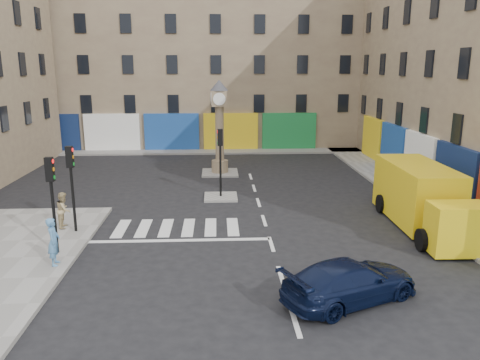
{
  "coord_description": "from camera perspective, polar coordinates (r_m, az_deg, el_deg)",
  "views": [
    {
      "loc": [
        -2.15,
        -16.81,
        7.07
      ],
      "look_at": [
        -1.14,
        3.94,
        2.0
      ],
      "focal_mm": 35.0,
      "sensor_mm": 36.0,
      "label": 1
    }
  ],
  "objects": [
    {
      "name": "traffic_light_left_far",
      "position": [
        20.85,
        -19.89,
        0.56
      ],
      "size": [
        0.28,
        0.22,
        3.7
      ],
      "color": "black",
      "rests_on": "sidewalk_left"
    },
    {
      "name": "pedestrian_tan",
      "position": [
        21.94,
        -20.68,
        -3.42
      ],
      "size": [
        0.68,
        0.83,
        1.59
      ],
      "primitive_type": "imported",
      "rotation": [
        0.0,
        0.0,
        1.68
      ],
      "color": "tan",
      "rests_on": "sidewalk_left"
    },
    {
      "name": "island_near",
      "position": [
        25.79,
        -2.36,
        -2.07
      ],
      "size": [
        1.8,
        1.8,
        0.12
      ],
      "primitive_type": "cube",
      "color": "gray",
      "rests_on": "ground"
    },
    {
      "name": "navy_sedan",
      "position": [
        15.05,
        13.3,
        -11.91
      ],
      "size": [
        4.86,
        3.58,
        1.31
      ],
      "primitive_type": "imported",
      "rotation": [
        0.0,
        0.0,
        2.01
      ],
      "color": "black",
      "rests_on": "ground"
    },
    {
      "name": "island_far",
      "position": [
        31.6,
        -2.46,
        0.89
      ],
      "size": [
        2.4,
        2.4,
        0.12
      ],
      "primitive_type": "cube",
      "color": "gray",
      "rests_on": "ground"
    },
    {
      "name": "traffic_light_left_near",
      "position": [
        18.63,
        -21.99,
        -1.12
      ],
      "size": [
        0.28,
        0.22,
        3.7
      ],
      "color": "black",
      "rests_on": "sidewalk_left"
    },
    {
      "name": "sidewalk_far",
      "position": [
        39.68,
        -5.44,
        3.5
      ],
      "size": [
        32.0,
        2.4,
        0.15
      ],
      "primitive_type": "cube",
      "color": "gray",
      "rests_on": "ground"
    },
    {
      "name": "pedestrian_blue",
      "position": [
        17.98,
        -21.77,
        -6.97
      ],
      "size": [
        0.5,
        0.68,
        1.74
      ],
      "primitive_type": "imported",
      "rotation": [
        0.0,
        0.0,
        1.7
      ],
      "color": "#4E83B4",
      "rests_on": "sidewalk_left"
    },
    {
      "name": "sidewalk_right",
      "position": [
        29.76,
        18.67,
        -0.62
      ],
      "size": [
        2.6,
        30.0,
        0.15
      ],
      "primitive_type": "cube",
      "color": "gray",
      "rests_on": "ground"
    },
    {
      "name": "clock_pillar",
      "position": [
        31.01,
        -2.52,
        7.18
      ],
      "size": [
        1.2,
        1.2,
        6.1
      ],
      "color": "#958362",
      "rests_on": "island_far"
    },
    {
      "name": "yellow_van",
      "position": [
        22.45,
        21.37,
        -2.03
      ],
      "size": [
        2.64,
        7.48,
        2.71
      ],
      "rotation": [
        0.0,
        0.0,
        -0.02
      ],
      "color": "yellow",
      "rests_on": "ground"
    },
    {
      "name": "traffic_light_island",
      "position": [
        25.22,
        -2.42,
        3.47
      ],
      "size": [
        0.28,
        0.22,
        3.7
      ],
      "color": "black",
      "rests_on": "island_near"
    },
    {
      "name": "building_far",
      "position": [
        44.88,
        -5.35,
        15.48
      ],
      "size": [
        32.0,
        10.0,
        17.0
      ],
      "primitive_type": "cube",
      "color": "gray",
      "rests_on": "ground"
    },
    {
      "name": "ground",
      "position": [
        18.37,
        4.19,
        -8.97
      ],
      "size": [
        120.0,
        120.0,
        0.0
      ],
      "primitive_type": "plane",
      "color": "black",
      "rests_on": "ground"
    }
  ]
}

